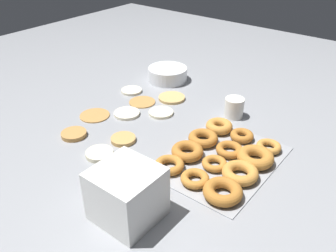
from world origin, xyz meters
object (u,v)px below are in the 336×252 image
Objects in this scene: pancake_2 at (161,113)px; pancake_4 at (142,102)px; paper_cup at (234,108)px; pancake_7 at (172,98)px; pancake_3 at (74,134)px; pancake_1 at (99,153)px; batter_bowl at (168,74)px; pancake_6 at (127,113)px; pancake_8 at (124,140)px; pancake_5 at (132,91)px; donut_tray at (222,157)px; container_stack at (127,194)px; pancake_0 at (95,115)px.

pancake_4 is (0.03, 0.12, -0.00)m from pancake_2.
pancake_7 is at bearing 95.99° from paper_cup.
pancake_7 is (0.45, -0.10, -0.00)m from pancake_3.
pancake_1 is at bearing -159.44° from pancake_4.
pancake_4 is 0.60× the size of batter_bowl.
batter_bowl reaches higher than pancake_6.
batter_bowl is at bearing 22.09° from pancake_8.
pancake_8 is (-0.31, -0.25, 0.00)m from pancake_5.
pancake_1 reaches higher than pancake_4.
pancake_4 is 0.26m from batter_bowl.
pancake_8 is at bearing -150.47° from pancake_4.
pancake_2 is 0.96× the size of pancake_6.
pancake_3 is at bearing 117.54° from pancake_8.
pancake_3 is 0.61m from paper_cup.
pancake_2 is 0.24m from pancake_8.
container_stack is (-0.36, 0.07, 0.06)m from donut_tray.
paper_cup reaches higher than pancake_1.
pancake_7 is 0.62× the size of batter_bowl.
pancake_2 is at bearing -48.55° from pancake_6.
pancake_2 is 1.08× the size of pancake_3.
pancake_3 is at bearing 141.67° from paper_cup.
container_stack is (-0.25, -0.26, 0.07)m from pancake_8.
donut_tray is (0.20, -0.50, 0.01)m from pancake_3.
pancake_1 is 0.50× the size of batter_bowl.
pancake_7 is at bearing -12.05° from pancake_3.
donut_tray is 0.37m from container_stack.
batter_bowl reaches higher than pancake_7.
pancake_8 reaches higher than pancake_6.
pancake_4 is 1.42× the size of paper_cup.
pancake_5 reaches higher than pancake_0.
container_stack reaches higher than batter_bowl.
paper_cup is (0.25, -0.34, 0.03)m from pancake_6.
pancake_0 is 1.34× the size of pancake_8.
pancake_7 is at bearing -73.40° from pancake_5.
batter_bowl is at bearing 33.66° from pancake_2.
pancake_1 is at bearing -162.26° from batter_bowl.
paper_cup is at bearing 22.18° from donut_tray.
pancake_4 is 0.50m from donut_tray.
paper_cup is (0.29, 0.12, 0.02)m from donut_tray.
pancake_8 is at bearing -169.18° from pancake_7.
pancake_0 is 1.28× the size of pancake_1.
pancake_1 is at bearing -172.63° from pancake_7.
pancake_3 is at bearing 111.46° from donut_tray.
pancake_7 is 0.29m from paper_cup.
pancake_3 is 0.22× the size of donut_tray.
pancake_1 is 0.83× the size of pancake_4.
donut_tray is (-0.04, -0.46, 0.01)m from pancake_6.
pancake_1 is 1.05× the size of pancake_8.
pancake_1 reaches higher than pancake_2.
pancake_0 is at bearing 51.02° from pancake_1.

